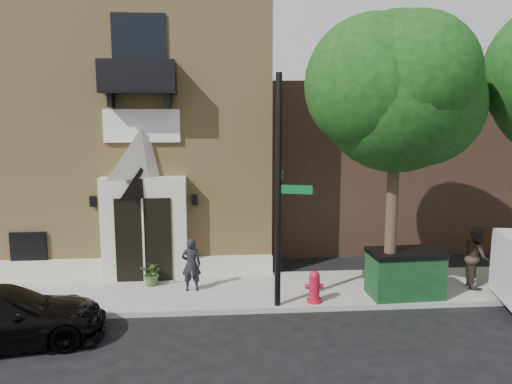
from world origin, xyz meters
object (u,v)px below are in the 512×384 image
black_sedan (0,317)px  pedestrian_near (191,264)px  fire_hydrant (314,287)px  pedestrian_far (476,257)px  street_sign (279,192)px  dumpster (405,273)px

black_sedan → pedestrian_near: (4.22, 2.84, 0.26)m
pedestrian_near → fire_hydrant: bearing=158.5°
pedestrian_far → fire_hydrant: bearing=111.3°
street_sign → pedestrian_far: (6.04, 0.98, -2.18)m
black_sedan → fire_hydrant: size_ratio=5.23×
pedestrian_near → pedestrian_far: 8.44m
street_sign → pedestrian_near: bearing=167.0°
black_sedan → pedestrian_near: size_ratio=2.98×
black_sedan → street_sign: (6.62, 1.53, 2.57)m
street_sign → pedestrian_far: bearing=25.1°
street_sign → pedestrian_near: (-2.39, 1.32, -2.31)m
black_sedan → street_sign: 7.26m
fire_hydrant → pedestrian_near: bearing=160.7°
street_sign → pedestrian_far: 6.49m
street_sign → dumpster: street_sign is taller
black_sedan → street_sign: street_sign is taller
pedestrian_far → dumpster: bearing=115.5°
black_sedan → street_sign: size_ratio=0.76×
fire_hydrant → pedestrian_near: pedestrian_near is taller
fire_hydrant → pedestrian_far: pedestrian_far is taller
dumpster → pedestrian_far: (2.39, 0.59, 0.25)m
black_sedan → dumpster: (10.26, 1.91, 0.15)m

